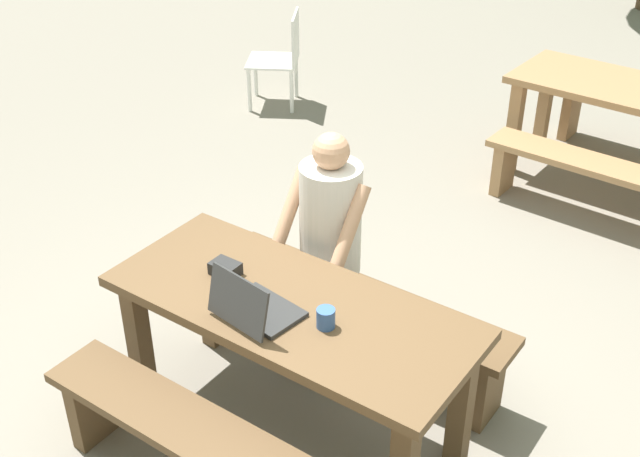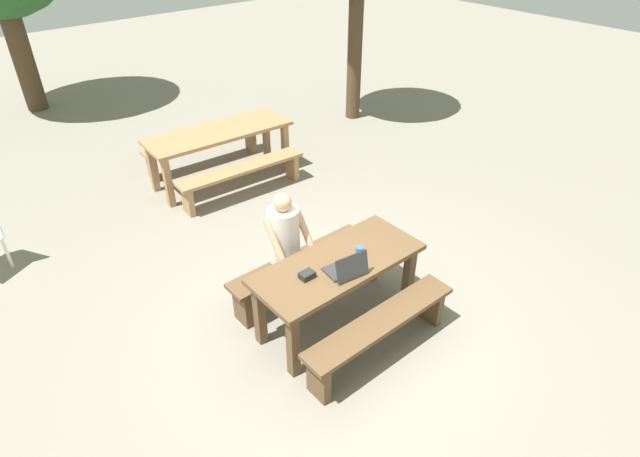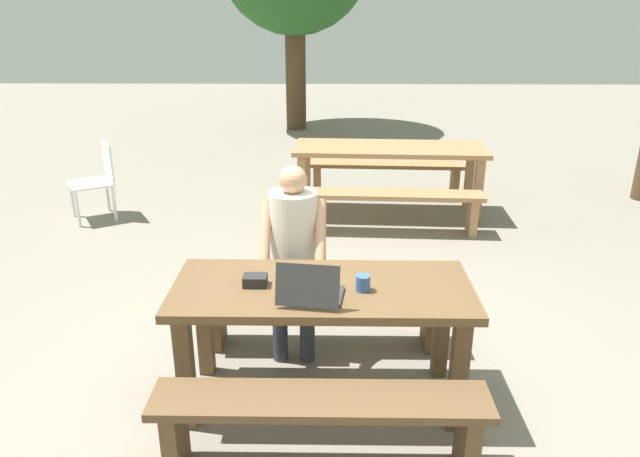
{
  "view_description": "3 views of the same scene",
  "coord_description": "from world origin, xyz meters",
  "px_view_note": "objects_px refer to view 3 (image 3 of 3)",
  "views": [
    {
      "loc": [
        1.74,
        -2.25,
        2.89
      ],
      "look_at": [
        -0.02,
        0.25,
        1.01
      ],
      "focal_mm": 44.95,
      "sensor_mm": 36.0,
      "label": 1
    },
    {
      "loc": [
        -2.61,
        -2.85,
        3.71
      ],
      "look_at": [
        -0.02,
        0.25,
        1.01
      ],
      "focal_mm": 29.01,
      "sensor_mm": 36.0,
      "label": 2
    },
    {
      "loc": [
        0.03,
        -2.96,
        2.24
      ],
      "look_at": [
        -0.02,
        0.25,
        1.01
      ],
      "focal_mm": 32.9,
      "sensor_mm": 36.0,
      "label": 3
    }
  ],
  "objects_px": {
    "small_pouch": "(255,280)",
    "picnic_table_mid": "(389,157)",
    "person_seated": "(294,247)",
    "plastic_chair": "(98,179)",
    "picnic_table_front": "(322,306)",
    "laptop": "(310,291)",
    "coffee_mug": "(363,283)"
  },
  "relations": [
    {
      "from": "laptop",
      "to": "small_pouch",
      "type": "distance_m",
      "value": 0.37
    },
    {
      "from": "person_seated",
      "to": "plastic_chair",
      "type": "relative_size",
      "value": 1.54
    },
    {
      "from": "picnic_table_mid",
      "to": "small_pouch",
      "type": "bearing_deg",
      "value": -104.97
    },
    {
      "from": "plastic_chair",
      "to": "picnic_table_mid",
      "type": "bearing_deg",
      "value": 62.93
    },
    {
      "from": "laptop",
      "to": "plastic_chair",
      "type": "distance_m",
      "value": 4.18
    },
    {
      "from": "picnic_table_front",
      "to": "plastic_chair",
      "type": "xyz_separation_m",
      "value": [
        -2.5,
        3.19,
        -0.18
      ]
    },
    {
      "from": "laptop",
      "to": "person_seated",
      "type": "relative_size",
      "value": 0.28
    },
    {
      "from": "coffee_mug",
      "to": "picnic_table_mid",
      "type": "height_order",
      "value": "coffee_mug"
    },
    {
      "from": "picnic_table_front",
      "to": "laptop",
      "type": "distance_m",
      "value": 0.27
    },
    {
      "from": "picnic_table_front",
      "to": "picnic_table_mid",
      "type": "relative_size",
      "value": 0.8
    },
    {
      "from": "coffee_mug",
      "to": "plastic_chair",
      "type": "height_order",
      "value": "coffee_mug"
    },
    {
      "from": "small_pouch",
      "to": "coffee_mug",
      "type": "relative_size",
      "value": 1.49
    },
    {
      "from": "small_pouch",
      "to": "picnic_table_mid",
      "type": "relative_size",
      "value": 0.06
    },
    {
      "from": "picnic_table_front",
      "to": "coffee_mug",
      "type": "relative_size",
      "value": 18.83
    },
    {
      "from": "small_pouch",
      "to": "plastic_chair",
      "type": "distance_m",
      "value": 3.84
    },
    {
      "from": "person_seated",
      "to": "plastic_chair",
      "type": "height_order",
      "value": "person_seated"
    },
    {
      "from": "small_pouch",
      "to": "picnic_table_mid",
      "type": "xyz_separation_m",
      "value": [
        1.08,
        3.37,
        -0.12
      ]
    },
    {
      "from": "person_seated",
      "to": "plastic_chair",
      "type": "distance_m",
      "value": 3.51
    },
    {
      "from": "small_pouch",
      "to": "plastic_chair",
      "type": "xyz_separation_m",
      "value": [
        -2.13,
        3.18,
        -0.34
      ]
    },
    {
      "from": "coffee_mug",
      "to": "picnic_table_mid",
      "type": "relative_size",
      "value": 0.04
    },
    {
      "from": "picnic_table_front",
      "to": "person_seated",
      "type": "distance_m",
      "value": 0.61
    },
    {
      "from": "laptop",
      "to": "coffee_mug",
      "type": "bearing_deg",
      "value": -148.24
    },
    {
      "from": "plastic_chair",
      "to": "picnic_table_mid",
      "type": "distance_m",
      "value": 3.22
    },
    {
      "from": "person_seated",
      "to": "picnic_table_mid",
      "type": "xyz_separation_m",
      "value": [
        0.9,
        2.82,
        -0.09
      ]
    },
    {
      "from": "coffee_mug",
      "to": "picnic_table_mid",
      "type": "xyz_separation_m",
      "value": [
        0.48,
        3.43,
        -0.14
      ]
    },
    {
      "from": "picnic_table_front",
      "to": "plastic_chair",
      "type": "distance_m",
      "value": 4.06
    },
    {
      "from": "picnic_table_mid",
      "to": "picnic_table_front",
      "type": "bearing_deg",
      "value": -98.97
    },
    {
      "from": "coffee_mug",
      "to": "person_seated",
      "type": "bearing_deg",
      "value": 124.38
    },
    {
      "from": "coffee_mug",
      "to": "plastic_chair",
      "type": "relative_size",
      "value": 0.11
    },
    {
      "from": "picnic_table_front",
      "to": "small_pouch",
      "type": "distance_m",
      "value": 0.41
    },
    {
      "from": "laptop",
      "to": "small_pouch",
      "type": "bearing_deg",
      "value": -22.87
    },
    {
      "from": "picnic_table_front",
      "to": "plastic_chair",
      "type": "height_order",
      "value": "plastic_chair"
    }
  ]
}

